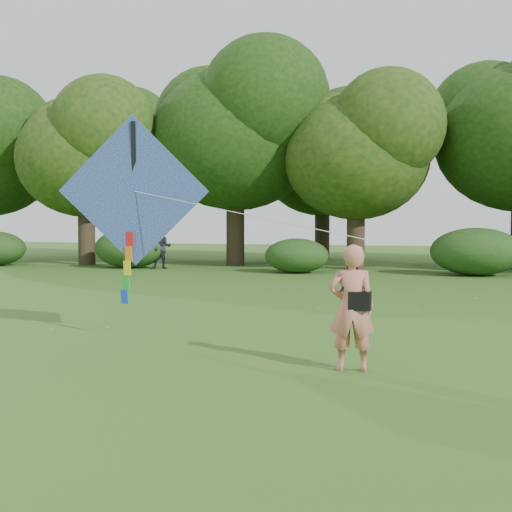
# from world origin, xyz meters

# --- Properties ---
(ground) EXTENTS (100.00, 100.00, 0.00)m
(ground) POSITION_xyz_m (0.00, 0.00, 0.00)
(ground) COLOR #265114
(ground) RESTS_ON ground
(man_kite_flyer) EXTENTS (0.72, 0.55, 1.77)m
(man_kite_flyer) POSITION_xyz_m (0.79, 0.37, 0.89)
(man_kite_flyer) COLOR #C9725E
(man_kite_flyer) RESTS_ON ground
(bystander_left) EXTENTS (1.10, 0.95, 1.95)m
(bystander_left) POSITION_xyz_m (-10.37, 17.62, 0.98)
(bystander_left) COLOR #21212D
(bystander_left) RESTS_ON ground
(crossbody_bag) EXTENTS (0.43, 0.20, 0.71)m
(crossbody_bag) POSITION_xyz_m (0.90, 0.33, 1.00)
(crossbody_bag) COLOR black
(crossbody_bag) RESTS_ON ground
(flying_kite) EXTENTS (5.61, 1.83, 3.35)m
(flying_kite) POSITION_xyz_m (-3.29, 1.74, 2.59)
(flying_kite) COLOR #2645A8
(flying_kite) RESTS_ON ground
(tree_line) EXTENTS (54.70, 15.30, 9.48)m
(tree_line) POSITION_xyz_m (1.67, 22.88, 5.60)
(tree_line) COLOR #3A2D1E
(tree_line) RESTS_ON ground
(shrub_band) EXTENTS (39.15, 3.22, 1.88)m
(shrub_band) POSITION_xyz_m (-0.72, 17.60, 0.86)
(shrub_band) COLOR #264919
(shrub_band) RESTS_ON ground
(fallen_leaves) EXTENTS (9.16, 11.36, 0.01)m
(fallen_leaves) POSITION_xyz_m (-1.07, 5.93, 0.01)
(fallen_leaves) COLOR olive
(fallen_leaves) RESTS_ON ground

